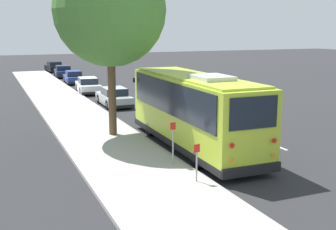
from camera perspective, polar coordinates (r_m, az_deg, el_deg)
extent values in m
plane|color=#28282B|center=(18.67, 5.35, -4.99)|extent=(160.00, 160.00, 0.00)
cube|color=#B2AFA8|center=(17.21, -5.95, -6.17)|extent=(80.00, 3.87, 0.15)
cube|color=#9D9A94|center=(17.88, 0.21, -5.43)|extent=(80.00, 0.14, 0.15)
cube|color=#ADC633|center=(18.86, 3.42, 0.63)|extent=(9.54, 2.55, 2.95)
cube|color=black|center=(19.16, 3.38, -3.30)|extent=(9.59, 2.60, 0.28)
cube|color=black|center=(18.75, 3.45, 2.58)|extent=(8.77, 2.62, 1.42)
cube|color=black|center=(23.10, -1.69, 4.27)|extent=(0.07, 2.08, 1.49)
cube|color=black|center=(14.64, 11.55, 0.28)|extent=(0.07, 1.91, 1.13)
cube|color=black|center=(23.03, -1.70, 5.97)|extent=(0.07, 1.71, 0.22)
cube|color=#ADC633|center=(18.64, 3.48, 5.22)|extent=(8.96, 2.32, 0.10)
cube|color=silver|center=(17.12, 5.95, 5.03)|extent=(1.77, 1.38, 0.20)
cube|color=black|center=(23.45, -1.68, -0.44)|extent=(0.15, 2.40, 0.36)
cube|color=black|center=(15.15, 11.29, -7.37)|extent=(0.15, 2.40, 0.36)
cylinder|color=red|center=(14.37, 8.69, -4.13)|extent=(0.03, 0.18, 0.18)
cylinder|color=orange|center=(14.52, 8.63, -6.15)|extent=(0.03, 0.14, 0.14)
cylinder|color=red|center=(15.30, 14.22, -3.40)|extent=(0.03, 0.18, 0.18)
cylinder|color=orange|center=(15.44, 14.12, -5.31)|extent=(0.03, 0.14, 0.14)
cube|color=white|center=(23.20, -3.56, -0.16)|extent=(0.05, 0.32, 0.18)
cube|color=white|center=(23.74, 0.07, 0.13)|extent=(0.05, 0.32, 0.18)
cube|color=black|center=(22.34, -4.64, 4.73)|extent=(0.06, 0.10, 0.24)
cylinder|color=black|center=(21.27, -2.41, -1.59)|extent=(0.95, 0.32, 0.94)
cylinder|color=slate|center=(21.27, -2.41, -1.59)|extent=(0.43, 0.33, 0.42)
cylinder|color=black|center=(22.04, 2.65, -1.13)|extent=(0.95, 0.32, 0.94)
cylinder|color=slate|center=(22.04, 2.65, -1.13)|extent=(0.43, 0.33, 0.42)
cylinder|color=black|center=(16.40, 4.14, -5.59)|extent=(0.95, 0.32, 0.94)
cylinder|color=slate|center=(16.40, 4.14, -5.59)|extent=(0.43, 0.33, 0.42)
cylinder|color=black|center=(17.38, 10.28, -4.76)|extent=(0.95, 0.32, 0.94)
cylinder|color=slate|center=(17.38, 10.28, -4.76)|extent=(0.43, 0.33, 0.42)
cube|color=#A8AAAF|center=(30.04, -7.32, 2.18)|extent=(4.19, 1.81, 0.63)
cube|color=black|center=(29.85, -7.29, 3.20)|extent=(2.00, 1.53, 0.48)
cube|color=#A8AAAF|center=(29.82, -7.30, 3.66)|extent=(1.92, 1.49, 0.05)
cube|color=black|center=(32.08, -8.28, 2.35)|extent=(0.11, 1.68, 0.20)
cube|color=black|center=(28.08, -6.20, 1.11)|extent=(0.11, 1.68, 0.20)
cylinder|color=black|center=(31.14, -9.34, 2.16)|extent=(0.65, 0.21, 0.64)
cylinder|color=slate|center=(31.14, -9.34, 2.16)|extent=(0.29, 0.23, 0.29)
cylinder|color=black|center=(31.52, -6.54, 2.35)|extent=(0.65, 0.21, 0.64)
cylinder|color=slate|center=(31.52, -6.54, 2.35)|extent=(0.29, 0.23, 0.29)
cylinder|color=black|center=(28.62, -8.16, 1.38)|extent=(0.65, 0.21, 0.64)
cylinder|color=slate|center=(28.62, -8.16, 1.38)|extent=(0.29, 0.23, 0.29)
cylinder|color=black|center=(29.03, -5.14, 1.60)|extent=(0.65, 0.21, 0.64)
cylinder|color=slate|center=(29.03, -5.14, 1.60)|extent=(0.29, 0.23, 0.29)
cube|color=silver|center=(36.48, -10.79, 3.73)|extent=(4.36, 2.03, 0.66)
cube|color=black|center=(36.31, -10.80, 4.60)|extent=(2.12, 1.61, 0.48)
cube|color=silver|center=(36.28, -10.81, 4.98)|extent=(2.04, 1.57, 0.05)
cube|color=black|center=(38.62, -11.21, 3.79)|extent=(0.22, 1.63, 0.20)
cube|color=black|center=(34.42, -10.29, 2.91)|extent=(0.22, 1.63, 0.20)
cylinder|color=black|center=(37.73, -12.20, 3.68)|extent=(0.69, 0.26, 0.67)
cylinder|color=slate|center=(37.73, -12.20, 3.68)|extent=(0.32, 0.25, 0.30)
cylinder|color=black|center=(37.92, -9.91, 3.81)|extent=(0.69, 0.26, 0.67)
cylinder|color=slate|center=(37.92, -9.91, 3.81)|extent=(0.32, 0.25, 0.30)
cylinder|color=black|center=(35.10, -11.72, 3.14)|extent=(0.69, 0.26, 0.67)
cylinder|color=slate|center=(35.10, -11.72, 3.14)|extent=(0.32, 0.25, 0.30)
cylinder|color=black|center=(35.30, -9.25, 3.27)|extent=(0.69, 0.26, 0.67)
cylinder|color=slate|center=(35.30, -9.25, 3.27)|extent=(0.32, 0.25, 0.30)
cube|color=navy|center=(43.46, -12.67, 4.82)|extent=(4.11, 1.87, 0.61)
cube|color=black|center=(43.30, -12.68, 5.52)|extent=(1.98, 1.52, 0.48)
cube|color=navy|center=(43.28, -12.70, 5.84)|extent=(1.91, 1.48, 0.05)
cube|color=black|center=(45.49, -12.99, 4.83)|extent=(0.17, 1.58, 0.20)
cube|color=black|center=(41.49, -12.29, 4.25)|extent=(0.17, 1.58, 0.20)
cylinder|color=black|center=(44.65, -13.82, 4.74)|extent=(0.62, 0.24, 0.61)
cylinder|color=slate|center=(44.65, -13.82, 4.74)|extent=(0.29, 0.24, 0.28)
cylinder|color=black|center=(44.83, -11.94, 4.85)|extent=(0.62, 0.24, 0.61)
cylinder|color=slate|center=(44.83, -11.94, 4.85)|extent=(0.29, 0.24, 0.28)
cylinder|color=black|center=(42.14, -13.43, 4.38)|extent=(0.62, 0.24, 0.61)
cylinder|color=slate|center=(42.14, -13.43, 4.38)|extent=(0.29, 0.24, 0.28)
cylinder|color=black|center=(42.33, -11.45, 4.49)|extent=(0.62, 0.24, 0.61)
cylinder|color=slate|center=(42.33, -11.45, 4.49)|extent=(0.29, 0.24, 0.28)
cube|color=#19234C|center=(49.65, -14.02, 5.58)|extent=(4.40, 2.10, 0.64)
cube|color=black|center=(49.49, -14.04, 6.21)|extent=(2.14, 1.67, 0.48)
cube|color=#19234C|center=(49.47, -14.05, 6.49)|extent=(2.05, 1.63, 0.05)
cube|color=black|center=(51.82, -14.21, 5.56)|extent=(0.22, 1.70, 0.20)
cube|color=black|center=(47.54, -13.78, 5.08)|extent=(0.22, 1.70, 0.20)
cylinder|color=black|center=(50.95, -15.04, 5.50)|extent=(0.67, 0.25, 0.65)
cylinder|color=slate|center=(50.95, -15.04, 5.50)|extent=(0.31, 0.24, 0.29)
cylinder|color=black|center=(51.08, -13.24, 5.60)|extent=(0.67, 0.25, 0.65)
cylinder|color=slate|center=(51.08, -13.24, 5.60)|extent=(0.31, 0.24, 0.29)
cylinder|color=black|center=(48.27, -14.82, 5.20)|extent=(0.67, 0.25, 0.65)
cylinder|color=slate|center=(48.27, -14.82, 5.20)|extent=(0.31, 0.24, 0.29)
cylinder|color=black|center=(48.41, -12.92, 5.30)|extent=(0.67, 0.25, 0.65)
cylinder|color=slate|center=(48.41, -12.92, 5.30)|extent=(0.31, 0.24, 0.29)
cube|color=black|center=(56.18, -15.16, 6.16)|extent=(4.13, 2.01, 0.63)
cube|color=black|center=(56.03, -15.16, 6.71)|extent=(2.00, 1.62, 0.48)
cube|color=black|center=(56.02, -15.18, 6.96)|extent=(1.93, 1.58, 0.05)
cube|color=black|center=(58.18, -15.58, 6.10)|extent=(0.20, 1.68, 0.20)
cube|color=black|center=(54.23, -14.68, 5.78)|extent=(0.20, 1.68, 0.20)
cylinder|color=black|center=(57.27, -16.20, 6.04)|extent=(0.65, 0.24, 0.63)
cylinder|color=slate|center=(57.27, -16.20, 6.04)|extent=(0.30, 0.24, 0.29)
cylinder|color=black|center=(57.60, -14.65, 6.15)|extent=(0.65, 0.24, 0.63)
cylinder|color=slate|center=(57.60, -14.65, 6.15)|extent=(0.30, 0.24, 0.29)
cylinder|color=black|center=(54.80, -15.67, 5.85)|extent=(0.65, 0.24, 0.63)
cylinder|color=slate|center=(54.80, -15.67, 5.85)|extent=(0.30, 0.24, 0.29)
cylinder|color=black|center=(55.14, -14.06, 5.96)|extent=(0.65, 0.24, 0.63)
cylinder|color=slate|center=(55.14, -14.06, 5.96)|extent=(0.30, 0.24, 0.29)
cylinder|color=brown|center=(20.86, -7.59, 2.99)|extent=(0.39, 0.39, 4.17)
sphere|color=#4C8438|center=(20.66, -7.89, 13.95)|extent=(5.39, 5.39, 5.39)
cylinder|color=gray|center=(14.55, 3.89, -7.01)|extent=(0.06, 0.06, 1.04)
cube|color=red|center=(14.36, 3.93, -4.52)|extent=(0.02, 0.22, 0.28)
cylinder|color=gray|center=(16.22, 0.67, -4.37)|extent=(0.06, 0.06, 1.39)
cube|color=red|center=(16.02, 0.67, -1.50)|extent=(0.02, 0.22, 0.28)
cube|color=silver|center=(20.47, 13.74, -3.79)|extent=(2.40, 0.14, 0.01)
cube|color=silver|center=(25.36, 5.61, -0.59)|extent=(2.40, 0.14, 0.01)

